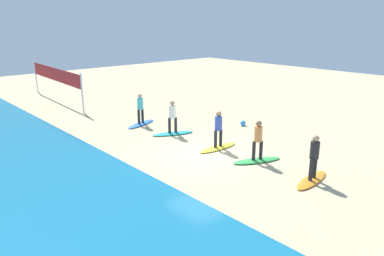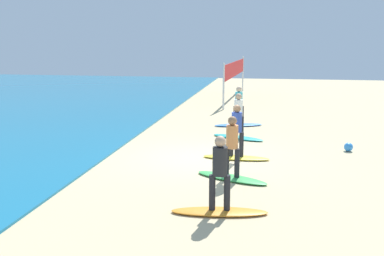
% 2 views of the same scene
% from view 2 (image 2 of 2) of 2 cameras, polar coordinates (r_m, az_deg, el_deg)
% --- Properties ---
extents(ground_plane, '(60.00, 60.00, 0.00)m').
position_cam_2_polar(ground_plane, '(14.51, 1.28, -3.79)').
color(ground_plane, '#CCB789').
extents(surfboard_orange, '(0.81, 2.15, 0.09)m').
position_cam_2_polar(surfboard_orange, '(10.05, 3.45, -10.43)').
color(surfboard_orange, orange).
rests_on(surfboard_orange, ground).
extents(surfer_orange, '(0.32, 0.46, 1.64)m').
position_cam_2_polar(surfer_orange, '(9.73, 3.52, -4.99)').
color(surfer_orange, '#232328').
rests_on(surfer_orange, surfboard_orange).
extents(surfboard_green, '(1.36, 2.15, 0.09)m').
position_cam_2_polar(surfboard_green, '(12.39, 4.97, -6.24)').
color(surfboard_green, green).
rests_on(surfboard_green, ground).
extents(surfer_green, '(0.32, 0.43, 1.64)m').
position_cam_2_polar(surfer_green, '(12.13, 5.05, -1.76)').
color(surfer_green, '#232328').
rests_on(surfer_green, surfboard_green).
extents(surfboard_yellow, '(0.63, 2.12, 0.09)m').
position_cam_2_polar(surfboard_yellow, '(14.46, 5.55, -3.71)').
color(surfboard_yellow, yellow).
rests_on(surfboard_yellow, ground).
extents(surfer_yellow, '(0.32, 0.46, 1.64)m').
position_cam_2_polar(surfer_yellow, '(14.24, 5.62, 0.15)').
color(surfer_yellow, '#232328').
rests_on(surfer_yellow, surfboard_yellow).
extents(surfboard_teal, '(1.35, 2.15, 0.09)m').
position_cam_2_polar(surfboard_teal, '(17.38, 5.77, -1.19)').
color(surfboard_teal, teal).
rests_on(surfboard_teal, ground).
extents(surfer_teal, '(0.32, 0.43, 1.64)m').
position_cam_2_polar(surfer_teal, '(17.20, 5.84, 2.04)').
color(surfer_teal, '#232328').
rests_on(surfer_teal, surfboard_teal).
extents(surfboard_blue, '(1.16, 2.17, 0.09)m').
position_cam_2_polar(surfboard_blue, '(19.89, 5.82, 0.38)').
color(surfboard_blue, blue).
rests_on(surfboard_blue, ground).
extents(surfer_blue, '(0.32, 0.45, 1.64)m').
position_cam_2_polar(surfer_blue, '(19.73, 5.88, 3.21)').
color(surfer_blue, '#232328').
rests_on(surfer_blue, surfboard_blue).
extents(volleyball_net, '(9.09, 0.55, 2.50)m').
position_cam_2_polar(volleyball_net, '(28.70, 5.40, 7.19)').
color(volleyball_net, silver).
rests_on(volleyball_net, ground).
extents(beach_ball, '(0.30, 0.30, 0.30)m').
position_cam_2_polar(beach_ball, '(16.22, 19.03, -2.27)').
color(beach_ball, '#338CE5').
rests_on(beach_ball, ground).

